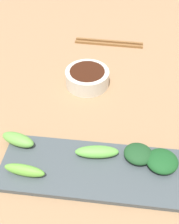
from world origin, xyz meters
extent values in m
cube|color=#9E7953|center=(0.00, 0.00, 0.01)|extent=(2.10, 2.10, 0.02)
cylinder|color=silver|center=(-0.15, -0.04, 0.04)|extent=(0.12, 0.12, 0.04)
cylinder|color=#3A1A0D|center=(-0.15, -0.04, 0.05)|extent=(0.10, 0.10, 0.03)
cube|color=#444E52|center=(0.13, 0.01, 0.03)|extent=(0.13, 0.37, 0.01)
ellipsoid|color=#1A5223|center=(0.10, 0.15, 0.04)|extent=(0.08, 0.08, 0.02)
ellipsoid|color=#65BA47|center=(0.10, 0.01, 0.04)|extent=(0.04, 0.09, 0.02)
ellipsoid|color=#69AC47|center=(0.08, -0.16, 0.04)|extent=(0.05, 0.08, 0.02)
ellipsoid|color=#1E4B24|center=(0.09, 0.10, 0.04)|extent=(0.06, 0.06, 0.02)
ellipsoid|color=#6CB83F|center=(0.16, -0.12, 0.04)|extent=(0.03, 0.08, 0.02)
cube|color=olive|center=(-0.38, 0.01, 0.02)|extent=(0.02, 0.23, 0.01)
cube|color=olive|center=(-0.36, 0.01, 0.02)|extent=(0.02, 0.23, 0.01)
camera|label=1|loc=(0.41, 0.04, 0.48)|focal=40.98mm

